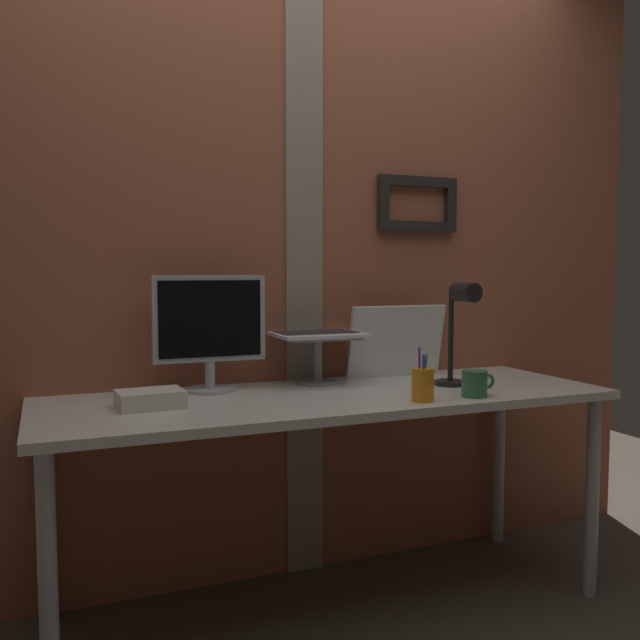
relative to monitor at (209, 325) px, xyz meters
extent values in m
plane|color=#4C4238|center=(0.36, -0.19, -1.00)|extent=(6.00, 6.00, 0.00)
cube|color=#9E563D|center=(0.36, 0.18, 0.30)|extent=(3.27, 0.12, 2.61)
cube|color=gray|center=(0.40, 0.12, 0.30)|extent=(0.15, 0.01, 2.61)
cube|color=black|center=(0.90, 0.10, 0.55)|extent=(0.36, 0.03, 0.04)
cube|color=black|center=(0.90, 0.10, 0.37)|extent=(0.36, 0.03, 0.04)
cube|color=black|center=(0.74, 0.10, 0.46)|extent=(0.04, 0.03, 0.14)
cube|color=black|center=(1.05, 0.10, 0.46)|extent=(0.04, 0.03, 0.14)
cube|color=silver|center=(0.37, -0.21, -0.25)|extent=(1.96, 0.66, 0.03)
cylinder|color=#B2B2B7|center=(-0.55, -0.48, -0.63)|extent=(0.05, 0.05, 0.74)
cylinder|color=#B2B2B7|center=(1.30, -0.48, -0.63)|extent=(0.05, 0.05, 0.74)
cylinder|color=#B2B2B7|center=(-0.55, 0.06, -0.63)|extent=(0.05, 0.05, 0.74)
cylinder|color=#B2B2B7|center=(1.30, 0.06, -0.63)|extent=(0.05, 0.05, 0.74)
cylinder|color=#ADB2B7|center=(0.00, 0.00, -0.23)|extent=(0.18, 0.18, 0.01)
cylinder|color=#ADB2B7|center=(0.00, 0.00, -0.18)|extent=(0.04, 0.04, 0.10)
cube|color=#ADB2B7|center=(0.00, 0.00, 0.02)|extent=(0.40, 0.04, 0.30)
cube|color=black|center=(0.00, -0.02, 0.02)|extent=(0.36, 0.00, 0.27)
cylinder|color=gray|center=(0.41, 0.00, -0.23)|extent=(0.14, 0.14, 0.01)
cylinder|color=gray|center=(0.41, 0.00, -0.14)|extent=(0.03, 0.03, 0.16)
cube|color=gray|center=(0.41, 0.00, -0.06)|extent=(0.28, 0.22, 0.01)
cube|color=white|center=(0.41, 0.00, -0.05)|extent=(0.33, 0.25, 0.01)
cube|color=#2D2D30|center=(0.41, 0.02, -0.04)|extent=(0.29, 0.16, 0.00)
cube|color=white|center=(0.41, 0.16, 0.06)|extent=(0.33, 0.05, 0.20)
cube|color=black|center=(0.41, 0.15, 0.05)|extent=(0.30, 0.04, 0.17)
cube|color=white|center=(0.76, 0.03, -0.09)|extent=(0.41, 0.07, 0.29)
cylinder|color=black|center=(0.86, -0.21, -0.23)|extent=(0.12, 0.12, 0.02)
cylinder|color=black|center=(0.86, -0.21, -0.04)|extent=(0.02, 0.02, 0.35)
cylinder|color=black|center=(0.86, -0.30, 0.11)|extent=(0.07, 0.11, 0.07)
cylinder|color=orange|center=(0.60, -0.44, -0.18)|extent=(0.07, 0.07, 0.11)
cylinder|color=green|center=(0.61, -0.43, -0.15)|extent=(0.02, 0.02, 0.14)
cylinder|color=purple|center=(0.59, -0.43, -0.14)|extent=(0.02, 0.02, 0.17)
cylinder|color=blue|center=(0.59, -0.46, -0.15)|extent=(0.01, 0.01, 0.15)
cylinder|color=blue|center=(0.60, -0.44, -0.16)|extent=(0.01, 0.01, 0.13)
cylinder|color=#33724C|center=(0.80, -0.44, -0.19)|extent=(0.09, 0.09, 0.09)
torus|color=#33724C|center=(0.86, -0.44, -0.19)|extent=(0.05, 0.01, 0.05)
cube|color=silver|center=(-0.24, -0.21, -0.21)|extent=(0.21, 0.15, 0.06)
camera|label=1|loc=(-0.54, -2.32, 0.19)|focal=37.82mm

